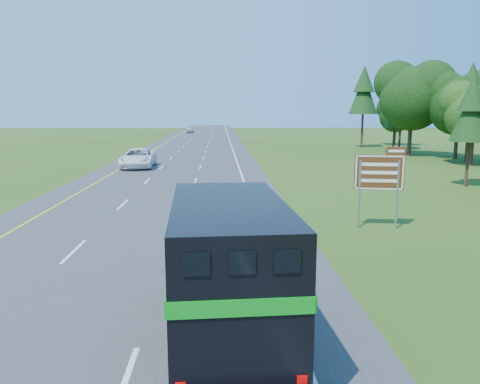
# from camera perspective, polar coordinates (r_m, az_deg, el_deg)

# --- Properties ---
(road) EXTENTS (15.00, 260.00, 0.04)m
(road) POSITION_cam_1_polar(r_m,az_deg,el_deg) (56.61, -6.23, 4.41)
(road) COLOR #38383A
(road) RESTS_ON ground
(lane_markings) EXTENTS (11.15, 260.00, 0.01)m
(lane_markings) POSITION_cam_1_polar(r_m,az_deg,el_deg) (56.61, -6.23, 4.44)
(lane_markings) COLOR yellow
(lane_markings) RESTS_ON road
(horse_truck) EXTENTS (2.75, 7.65, 3.33)m
(horse_truck) POSITION_cam_1_polar(r_m,az_deg,el_deg) (10.76, -1.61, -8.74)
(horse_truck) COLOR black
(horse_truck) RESTS_ON road
(white_suv) EXTENTS (3.19, 6.49, 1.77)m
(white_suv) POSITION_cam_1_polar(r_m,az_deg,el_deg) (45.17, -12.33, 4.06)
(white_suv) COLOR white
(white_suv) RESTS_ON road
(far_car) EXTENTS (1.81, 4.37, 1.48)m
(far_car) POSITION_cam_1_polar(r_m,az_deg,el_deg) (117.55, -6.15, 7.53)
(far_car) COLOR #B7B8BF
(far_car) RESTS_ON road
(exit_sign) EXTENTS (2.17, 0.41, 3.71)m
(exit_sign) POSITION_cam_1_polar(r_m,az_deg,el_deg) (21.83, 16.70, 1.91)
(exit_sign) COLOR gray
(exit_sign) RESTS_ON ground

